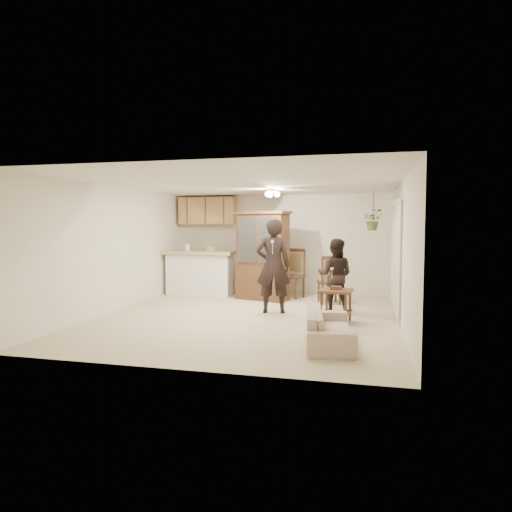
% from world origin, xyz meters
% --- Properties ---
extents(floor, '(6.50, 6.50, 0.00)m').
position_xyz_m(floor, '(0.00, 0.00, 0.00)').
color(floor, beige).
rests_on(floor, ground).
extents(ceiling, '(5.50, 6.50, 0.02)m').
position_xyz_m(ceiling, '(0.00, 0.00, 2.50)').
color(ceiling, silver).
rests_on(ceiling, wall_back).
extents(wall_back, '(5.50, 0.02, 2.50)m').
position_xyz_m(wall_back, '(0.00, 3.25, 1.25)').
color(wall_back, silver).
rests_on(wall_back, ground).
extents(wall_front, '(5.50, 0.02, 2.50)m').
position_xyz_m(wall_front, '(0.00, -3.25, 1.25)').
color(wall_front, silver).
rests_on(wall_front, ground).
extents(wall_left, '(0.02, 6.50, 2.50)m').
position_xyz_m(wall_left, '(-2.75, 0.00, 1.25)').
color(wall_left, silver).
rests_on(wall_left, ground).
extents(wall_right, '(0.02, 6.50, 2.50)m').
position_xyz_m(wall_right, '(2.75, 0.00, 1.25)').
color(wall_right, silver).
rests_on(wall_right, ground).
extents(breakfast_bar, '(1.60, 0.55, 1.00)m').
position_xyz_m(breakfast_bar, '(-1.85, 2.35, 0.50)').
color(breakfast_bar, white).
rests_on(breakfast_bar, floor).
extents(bar_top, '(1.75, 0.70, 0.08)m').
position_xyz_m(bar_top, '(-1.85, 2.35, 1.05)').
color(bar_top, tan).
rests_on(bar_top, breakfast_bar).
extents(upper_cabinets, '(1.50, 0.34, 0.70)m').
position_xyz_m(upper_cabinets, '(-1.90, 3.07, 2.10)').
color(upper_cabinets, '#966341').
rests_on(upper_cabinets, wall_back).
extents(vertical_blinds, '(0.06, 2.30, 2.10)m').
position_xyz_m(vertical_blinds, '(2.71, 0.90, 1.10)').
color(vertical_blinds, beige).
rests_on(vertical_blinds, wall_right).
extents(ceiling_fixture, '(0.36, 0.36, 0.20)m').
position_xyz_m(ceiling_fixture, '(0.20, 1.20, 2.40)').
color(ceiling_fixture, '#FEEEBE').
rests_on(ceiling_fixture, ceiling).
extents(hanging_plant, '(0.43, 0.37, 0.48)m').
position_xyz_m(hanging_plant, '(2.30, 2.40, 1.85)').
color(hanging_plant, '#315421').
rests_on(hanging_plant, ceiling).
extents(plant_cord, '(0.01, 0.01, 0.65)m').
position_xyz_m(plant_cord, '(2.30, 2.40, 2.17)').
color(plant_cord, black).
rests_on(plant_cord, ceiling).
extents(sofa, '(0.96, 1.95, 0.73)m').
position_xyz_m(sofa, '(1.65, -1.61, 0.37)').
color(sofa, beige).
rests_on(sofa, floor).
extents(adult, '(0.72, 0.54, 1.80)m').
position_xyz_m(adult, '(0.38, 0.51, 0.90)').
color(adult, black).
rests_on(adult, floor).
extents(child, '(0.71, 0.58, 1.35)m').
position_xyz_m(child, '(1.56, 0.90, 0.68)').
color(child, black).
rests_on(child, floor).
extents(china_hutch, '(1.39, 0.87, 2.04)m').
position_xyz_m(china_hutch, '(-0.17, 1.97, 1.01)').
color(china_hutch, '#3A1E15').
rests_on(china_hutch, floor).
extents(side_table, '(0.61, 0.61, 0.65)m').
position_xyz_m(side_table, '(1.65, -0.11, 0.31)').
color(side_table, '#3A1E15').
rests_on(side_table, floor).
extents(chair_bar, '(0.45, 0.45, 0.91)m').
position_xyz_m(chair_bar, '(-0.78, 2.76, 0.26)').
color(chair_bar, '#3A1E15').
rests_on(chair_bar, floor).
extents(chair_hutch_left, '(0.65, 0.65, 1.17)m').
position_xyz_m(chair_hutch_left, '(0.45, 2.39, 0.33)').
color(chair_hutch_left, '#3A1E15').
rests_on(chair_hutch_left, floor).
extents(chair_hutch_right, '(0.59, 0.59, 1.07)m').
position_xyz_m(chair_hutch_right, '(1.37, 1.85, 0.30)').
color(chair_hutch_right, '#3A1E15').
rests_on(chair_hutch_right, floor).
extents(controller_adult, '(0.08, 0.17, 0.05)m').
position_xyz_m(controller_adult, '(0.45, 0.08, 1.43)').
color(controller_adult, white).
rests_on(controller_adult, adult).
extents(controller_child, '(0.05, 0.13, 0.04)m').
position_xyz_m(controller_child, '(1.52, 0.56, 0.90)').
color(controller_child, white).
rests_on(controller_child, child).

